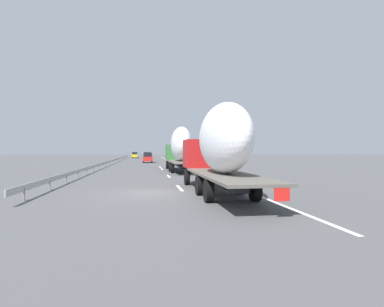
{
  "coord_description": "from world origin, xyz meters",
  "views": [
    {
      "loc": [
        -17.98,
        0.37,
        2.36
      ],
      "look_at": [
        12.02,
        -4.07,
        2.07
      ],
      "focal_mm": 30.01,
      "sensor_mm": 36.0,
      "label": 1
    }
  ],
  "objects_px": {
    "truck_lead": "(180,147)",
    "car_blue_sedan": "(147,156)",
    "truck_trailing": "(219,145)",
    "road_sign": "(182,152)",
    "car_yellow_coupe": "(135,155)",
    "car_red_compact": "(148,158)",
    "car_silver_hatch": "(135,155)"
  },
  "relations": [
    {
      "from": "car_yellow_coupe",
      "to": "car_silver_hatch",
      "type": "bearing_deg",
      "value": 1.46
    },
    {
      "from": "truck_trailing",
      "to": "car_red_compact",
      "type": "relative_size",
      "value": 3.17
    },
    {
      "from": "car_yellow_coupe",
      "to": "road_sign",
      "type": "relative_size",
      "value": 1.48
    },
    {
      "from": "truck_trailing",
      "to": "road_sign",
      "type": "distance_m",
      "value": 44.54
    },
    {
      "from": "car_red_compact",
      "to": "road_sign",
      "type": "bearing_deg",
      "value": -105.19
    },
    {
      "from": "car_red_compact",
      "to": "truck_trailing",
      "type": "bearing_deg",
      "value": -175.81
    },
    {
      "from": "truck_lead",
      "to": "car_blue_sedan",
      "type": "distance_m",
      "value": 43.25
    },
    {
      "from": "truck_trailing",
      "to": "car_silver_hatch",
      "type": "xyz_separation_m",
      "value": [
        95.86,
        7.29,
        -1.71
      ]
    },
    {
      "from": "car_silver_hatch",
      "to": "road_sign",
      "type": "height_order",
      "value": "road_sign"
    },
    {
      "from": "truck_lead",
      "to": "car_silver_hatch",
      "type": "distance_m",
      "value": 77.17
    },
    {
      "from": "truck_lead",
      "to": "road_sign",
      "type": "bearing_deg",
      "value": -6.96
    },
    {
      "from": "car_silver_hatch",
      "to": "car_yellow_coupe",
      "type": "bearing_deg",
      "value": -178.54
    },
    {
      "from": "truck_trailing",
      "to": "car_red_compact",
      "type": "height_order",
      "value": "truck_trailing"
    },
    {
      "from": "truck_trailing",
      "to": "car_yellow_coupe",
      "type": "bearing_deg",
      "value": 4.77
    },
    {
      "from": "car_blue_sedan",
      "to": "car_yellow_coupe",
      "type": "height_order",
      "value": "car_blue_sedan"
    },
    {
      "from": "truck_lead",
      "to": "car_yellow_coupe",
      "type": "relative_size",
      "value": 3.1
    },
    {
      "from": "road_sign",
      "to": "truck_trailing",
      "type": "bearing_deg",
      "value": 176.01
    },
    {
      "from": "car_red_compact",
      "to": "car_blue_sedan",
      "type": "bearing_deg",
      "value": -0.28
    },
    {
      "from": "truck_lead",
      "to": "car_silver_hatch",
      "type": "bearing_deg",
      "value": 5.42
    },
    {
      "from": "truck_trailing",
      "to": "car_blue_sedan",
      "type": "height_order",
      "value": "truck_trailing"
    },
    {
      "from": "car_yellow_coupe",
      "to": "car_red_compact",
      "type": "bearing_deg",
      "value": -174.51
    },
    {
      "from": "car_red_compact",
      "to": "truck_lead",
      "type": "bearing_deg",
      "value": -172.89
    },
    {
      "from": "car_blue_sedan",
      "to": "car_yellow_coupe",
      "type": "relative_size",
      "value": 0.93
    },
    {
      "from": "car_blue_sedan",
      "to": "road_sign",
      "type": "bearing_deg",
      "value": -160.12
    },
    {
      "from": "car_yellow_coupe",
      "to": "road_sign",
      "type": "bearing_deg",
      "value": -165.56
    },
    {
      "from": "car_blue_sedan",
      "to": "car_silver_hatch",
      "type": "distance_m",
      "value": 33.94
    },
    {
      "from": "car_silver_hatch",
      "to": "car_red_compact",
      "type": "bearing_deg",
      "value": -175.51
    },
    {
      "from": "truck_trailing",
      "to": "road_sign",
      "type": "xyz_separation_m",
      "value": [
        44.43,
        -3.1,
        -0.47
      ]
    },
    {
      "from": "truck_lead",
      "to": "car_blue_sedan",
      "type": "xyz_separation_m",
      "value": [
        43.09,
        3.31,
        -1.75
      ]
    },
    {
      "from": "truck_lead",
      "to": "car_red_compact",
      "type": "xyz_separation_m",
      "value": [
        27.14,
        3.38,
        -1.76
      ]
    },
    {
      "from": "truck_trailing",
      "to": "truck_lead",
      "type": "bearing_deg",
      "value": 0.0
    },
    {
      "from": "truck_lead",
      "to": "car_yellow_coupe",
      "type": "height_order",
      "value": "truck_lead"
    }
  ]
}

